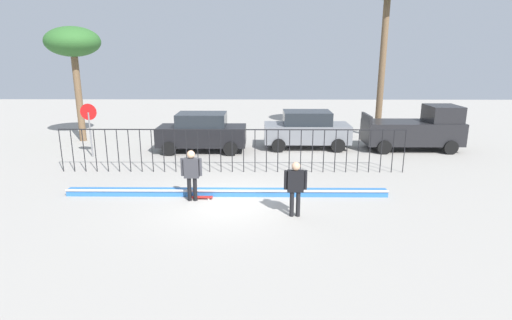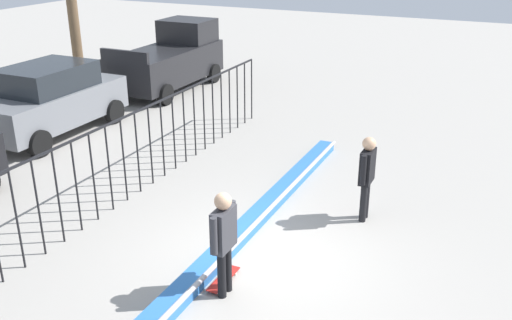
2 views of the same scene
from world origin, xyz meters
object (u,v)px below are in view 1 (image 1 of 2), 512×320
at_px(skateboarder, 191,171).
at_px(pickup_truck, 416,129).
at_px(skateboard, 201,197).
at_px(camera_operator, 295,184).
at_px(stop_sign, 89,123).
at_px(parked_car_gray, 307,129).
at_px(palm_tree_short, 73,44).
at_px(parked_car_black, 202,132).

height_order(skateboarder, pickup_truck, pickup_truck).
xyz_separation_m(skateboarder, skateboard, (0.25, 0.16, -0.97)).
bearing_deg(camera_operator, stop_sign, 11.52).
relative_size(skateboard, parked_car_gray, 0.19).
distance_m(stop_sign, palm_tree_short, 5.41).
bearing_deg(skateboard, camera_operator, -17.01).
height_order(parked_car_gray, palm_tree_short, palm_tree_short).
height_order(skateboarder, parked_car_gray, parked_car_gray).
xyz_separation_m(camera_operator, palm_tree_short, (-10.90, 10.74, 4.16)).
relative_size(skateboard, camera_operator, 0.47).
distance_m(pickup_truck, palm_tree_short, 18.27).
distance_m(skateboard, palm_tree_short, 13.19).
height_order(skateboarder, camera_operator, skateboarder).
xyz_separation_m(skateboarder, camera_operator, (3.29, -1.31, -0.01)).
distance_m(camera_operator, pickup_truck, 11.06).
distance_m(parked_car_black, palm_tree_short, 8.50).
relative_size(pickup_truck, palm_tree_short, 0.77).
distance_m(skateboarder, skateboard, 1.02).
bearing_deg(skateboard, pickup_truck, 45.26).
bearing_deg(palm_tree_short, camera_operator, -44.58).
relative_size(camera_operator, pickup_truck, 0.36).
height_order(camera_operator, parked_car_black, parked_car_black).
bearing_deg(palm_tree_short, skateboarder, -51.12).
distance_m(parked_car_black, parked_car_gray, 5.29).
relative_size(skateboarder, camera_operator, 1.01).
bearing_deg(pickup_truck, camera_operator, -127.74).
xyz_separation_m(skateboard, camera_operator, (3.04, -1.47, 0.96)).
height_order(skateboard, camera_operator, camera_operator).
height_order(skateboarder, stop_sign, stop_sign).
bearing_deg(parked_car_black, pickup_truck, 6.40).
bearing_deg(pickup_truck, skateboarder, -143.51).
relative_size(parked_car_black, stop_sign, 1.72).
relative_size(stop_sign, palm_tree_short, 0.41).
xyz_separation_m(skateboarder, parked_car_gray, (4.62, 7.78, -0.06)).
distance_m(skateboard, camera_operator, 3.51).
bearing_deg(camera_operator, skateboarder, 28.52).
xyz_separation_m(parked_car_gray, stop_sign, (-10.28, -1.92, 0.64)).
distance_m(camera_operator, palm_tree_short, 15.86).
relative_size(camera_operator, palm_tree_short, 0.28).
bearing_deg(parked_car_black, camera_operator, -60.61).
bearing_deg(pickup_truck, parked_car_black, -177.82).
distance_m(skateboarder, parked_car_black, 7.07).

